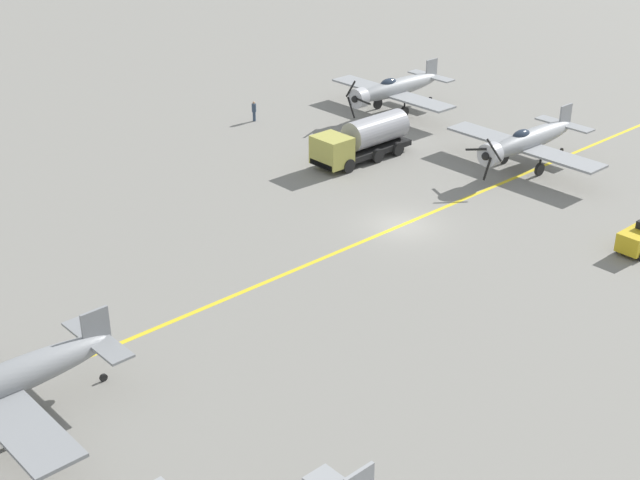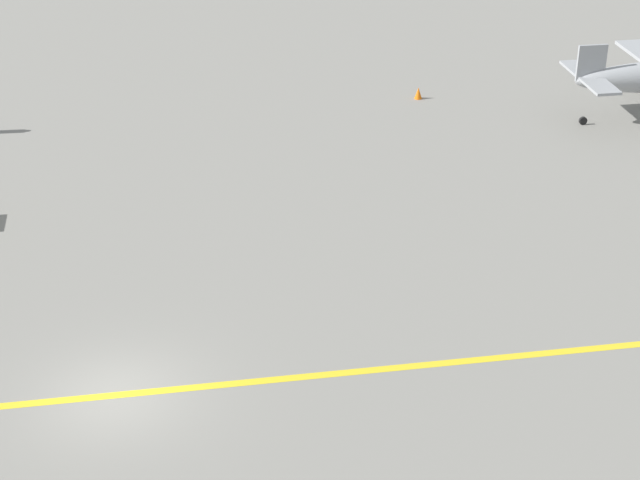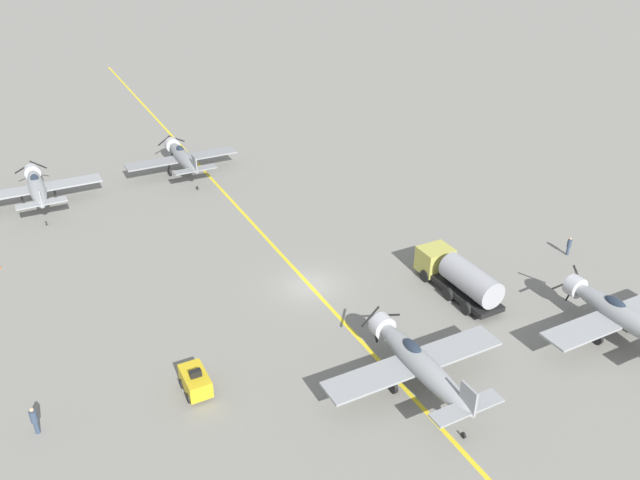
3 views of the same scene
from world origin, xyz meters
name	(u,v)px [view 2 (image 2 of 3)]	position (x,y,z in m)	size (l,w,h in m)	color
ground_plane	(116,395)	(0.00, 0.00, 0.00)	(400.00, 400.00, 0.00)	gray
taxiway_stripe	(116,395)	(0.00, 0.00, 0.00)	(0.30, 160.00, 0.01)	yellow
traffic_cone	(418,93)	(-21.38, 14.01, 0.28)	(0.36, 0.36, 0.55)	orange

